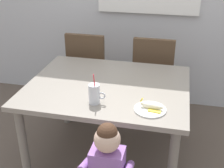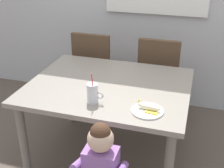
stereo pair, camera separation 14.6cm
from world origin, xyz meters
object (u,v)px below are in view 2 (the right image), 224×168
at_px(dining_table, 109,94).
at_px(dining_chair_right, 159,74).
at_px(toddler_standing, 101,164).
at_px(milk_cup, 93,94).
at_px(dining_chair_left, 95,67).
at_px(snack_plate, 147,111).
at_px(peeled_banana, 149,107).

bearing_deg(dining_table, dining_chair_right, 68.70).
bearing_deg(toddler_standing, milk_cup, 116.56).
bearing_deg(toddler_standing, dining_chair_left, 111.38).
distance_m(dining_chair_right, snack_plate, 1.16).
bearing_deg(dining_chair_right, dining_chair_left, 1.16).
height_order(dining_chair_left, peeled_banana, dining_chair_left).
relative_size(dining_chair_left, dining_chair_right, 1.00).
distance_m(toddler_standing, milk_cup, 0.51).
bearing_deg(milk_cup, toddler_standing, -63.44).
xyz_separation_m(milk_cup, peeled_banana, (0.42, -0.01, -0.04)).
bearing_deg(dining_table, dining_chair_left, 117.92).
xyz_separation_m(dining_chair_right, snack_plate, (0.08, -1.14, 0.22)).
bearing_deg(dining_chair_right, dining_table, 68.70).
bearing_deg(dining_table, toddler_standing, -76.59).
relative_size(milk_cup, snack_plate, 1.09).
bearing_deg(snack_plate, dining_table, 138.99).
xyz_separation_m(dining_table, snack_plate, (0.39, -0.34, 0.10)).
height_order(dining_table, dining_chair_right, dining_chair_right).
bearing_deg(dining_chair_right, snack_plate, 94.16).
relative_size(dining_chair_right, peeled_banana, 5.50).
distance_m(toddler_standing, peeled_banana, 0.51).
height_order(dining_table, milk_cup, milk_cup).
relative_size(dining_table, snack_plate, 5.80).
xyz_separation_m(dining_table, dining_chair_right, (0.31, 0.79, -0.12)).
height_order(toddler_standing, milk_cup, milk_cup).
distance_m(snack_plate, peeled_banana, 0.03).
distance_m(dining_table, peeled_banana, 0.54).
bearing_deg(dining_table, milk_cup, -93.54).
relative_size(dining_chair_left, toddler_standing, 1.15).
relative_size(dining_table, dining_chair_left, 1.39).
bearing_deg(milk_cup, dining_chair_left, 109.53).
bearing_deg(snack_plate, dining_chair_left, 125.70).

